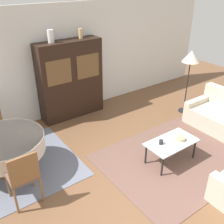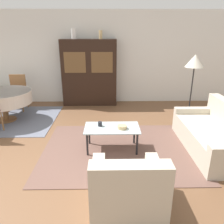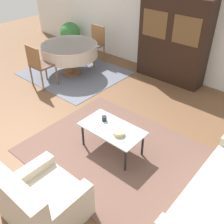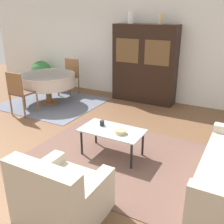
{
  "view_description": "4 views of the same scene",
  "coord_description": "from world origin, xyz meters",
  "views": [
    {
      "loc": [
        -2.34,
        -2.14,
        3.26
      ],
      "look_at": [
        0.2,
        1.4,
        0.95
      ],
      "focal_mm": 42.0,
      "sensor_mm": 36.0,
      "label": 1
    },
    {
      "loc": [
        0.9,
        -3.1,
        2.08
      ],
      "look_at": [
        0.97,
        0.54,
        0.75
      ],
      "focal_mm": 35.0,
      "sensor_mm": 36.0,
      "label": 2
    },
    {
      "loc": [
        3.04,
        -1.88,
        2.94
      ],
      "look_at": [
        0.97,
        0.54,
        0.75
      ],
      "focal_mm": 42.0,
      "sensor_mm": 36.0,
      "label": 3
    },
    {
      "loc": [
        2.75,
        -2.74,
        2.19
      ],
      "look_at": [
        0.97,
        0.54,
        0.75
      ],
      "focal_mm": 42.0,
      "sensor_mm": 36.0,
      "label": 4
    }
  ],
  "objects": [
    {
      "name": "ground_plane",
      "position": [
        0.0,
        0.0,
        0.0
      ],
      "size": [
        14.0,
        14.0,
        0.0
      ],
      "primitive_type": "plane",
      "color": "brown"
    },
    {
      "name": "wall_back",
      "position": [
        0.0,
        3.63,
        1.35
      ],
      "size": [
        10.0,
        0.06,
        2.7
      ],
      "color": "white",
      "rests_on": "ground_plane"
    },
    {
      "name": "area_rug",
      "position": [
        1.1,
        0.52,
        0.01
      ],
      "size": [
        2.82,
        2.21,
        0.01
      ],
      "color": "brown",
      "rests_on": "ground_plane"
    },
    {
      "name": "dining_rug",
      "position": [
        -1.58,
        2.07,
        0.01
      ],
      "size": [
        2.28,
        2.04,
        0.01
      ],
      "color": "slate",
      "rests_on": "ground_plane"
    },
    {
      "name": "armchair",
      "position": [
        1.13,
        -0.95,
        0.3
      ],
      "size": [
        0.88,
        0.81,
        0.81
      ],
      "color": "beige",
      "rests_on": "ground_plane"
    },
    {
      "name": "coffee_table",
      "position": [
        0.97,
        0.54,
        0.4
      ],
      "size": [
        1.0,
        0.55,
        0.44
      ],
      "color": "black",
      "rests_on": "area_rug"
    },
    {
      "name": "display_cabinet",
      "position": [
        0.35,
        3.36,
        0.95
      ],
      "size": [
        1.58,
        0.46,
        1.91
      ],
      "color": "black",
      "rests_on": "ground_plane"
    },
    {
      "name": "dining_table",
      "position": [
        -1.65,
        2.02,
        0.6
      ],
      "size": [
        1.35,
        1.35,
        0.74
      ],
      "color": "brown",
      "rests_on": "dining_rug"
    },
    {
      "name": "dining_chair_near",
      "position": [
        -1.65,
        1.12,
        0.57
      ],
      "size": [
        0.44,
        0.44,
        0.97
      ],
      "color": "brown",
      "rests_on": "dining_rug"
    },
    {
      "name": "dining_chair_far",
      "position": [
        -1.65,
        2.91,
        0.57
      ],
      "size": [
        0.44,
        0.44,
        0.97
      ],
      "rotation": [
        0.0,
        0.0,
        3.14
      ],
      "color": "brown",
      "rests_on": "dining_rug"
    },
    {
      "name": "cup",
      "position": [
        0.75,
        0.6,
        0.49
      ],
      "size": [
        0.08,
        0.08,
        0.08
      ],
      "color": "#232328",
      "rests_on": "coffee_table"
    },
    {
      "name": "bowl",
      "position": [
        1.15,
        0.48,
        0.48
      ],
      "size": [
        0.17,
        0.17,
        0.06
      ],
      "color": "tan",
      "rests_on": "coffee_table"
    },
    {
      "name": "vase_tall",
      "position": [
        -0.04,
        3.36,
        2.05
      ],
      "size": [
        0.14,
        0.14,
        0.28
      ],
      "color": "white",
      "rests_on": "display_cabinet"
    },
    {
      "name": "vase_short",
      "position": [
        0.7,
        3.36,
        2.02
      ],
      "size": [
        0.1,
        0.1,
        0.23
      ],
      "color": "tan",
      "rests_on": "display_cabinet"
    },
    {
      "name": "potted_plant",
      "position": [
        -2.95,
        3.19,
        0.44
      ],
      "size": [
        0.59,
        0.59,
        0.78
      ],
      "color": "beige",
      "rests_on": "ground_plane"
    }
  ]
}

